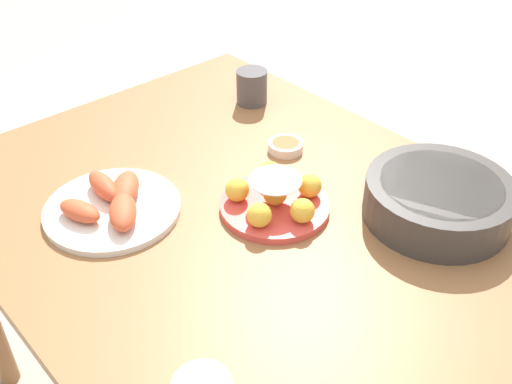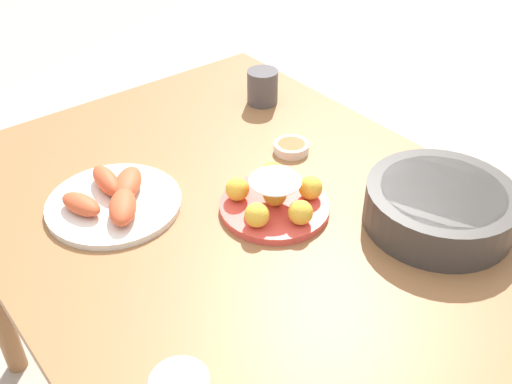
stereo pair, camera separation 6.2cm
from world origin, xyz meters
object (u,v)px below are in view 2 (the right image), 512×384
at_px(dining_table, 239,241).
at_px(sauce_bowl, 291,147).
at_px(cup_far, 262,87).
at_px(serving_bowl, 440,205).
at_px(cake_plate, 275,199).
at_px(seafood_platter, 113,199).

distance_m(dining_table, sauce_bowl, 0.27).
distance_m(dining_table, cup_far, 0.49).
xyz_separation_m(dining_table, serving_bowl, (0.30, 0.28, 0.15)).
relative_size(dining_table, cup_far, 13.46).
xyz_separation_m(cake_plate, sauce_bowl, (-0.15, 0.18, -0.02)).
relative_size(seafood_platter, cup_far, 3.07).
height_order(dining_table, cake_plate, cake_plate).
distance_m(cake_plate, serving_bowl, 0.33).
bearing_deg(seafood_platter, cake_plate, 49.45).
xyz_separation_m(cake_plate, seafood_platter, (-0.22, -0.26, -0.01)).
bearing_deg(cup_far, serving_bowl, -4.53).
xyz_separation_m(seafood_platter, cup_far, (-0.17, 0.54, 0.03)).
relative_size(dining_table, serving_bowl, 4.17).
relative_size(cake_plate, sauce_bowl, 2.73).
height_order(seafood_platter, cup_far, cup_far).
bearing_deg(sauce_bowl, cup_far, 156.65).
bearing_deg(cake_plate, dining_table, -141.36).
bearing_deg(dining_table, cup_far, 134.64).
bearing_deg(serving_bowl, cake_plate, -135.90).
bearing_deg(sauce_bowl, dining_table, -68.84).
bearing_deg(cake_plate, seafood_platter, -130.55).
distance_m(cake_plate, sauce_bowl, 0.23).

